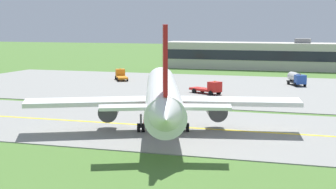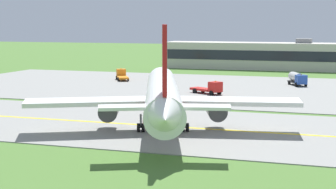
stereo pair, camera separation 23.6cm
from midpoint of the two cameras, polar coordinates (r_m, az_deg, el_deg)
name	(u,v)px [view 2 (the right image)]	position (r m, az deg, el deg)	size (l,w,h in m)	color
ground_plane	(152,126)	(71.19, -1.55, -3.19)	(500.00, 500.00, 0.00)	#47702D
taxiway_strip	(152,126)	(71.18, -1.55, -3.15)	(240.00, 28.00, 0.10)	gray
apron_pad	(279,90)	(109.39, 11.05, 0.40)	(140.00, 52.00, 0.10)	gray
taxiway_centreline	(152,125)	(71.17, -1.55, -3.10)	(220.00, 0.60, 0.01)	yellow
airplane_lead	(163,96)	(68.08, -0.43, -0.15)	(31.58, 38.38, 12.70)	white
service_truck_baggage	(122,75)	(126.84, -4.59, 1.96)	(4.97, 6.57, 2.59)	orange
service_truck_fuel	(210,88)	(101.80, 4.31, 0.65)	(6.57, 4.98, 2.59)	red
service_truck_catering	(297,78)	(118.30, 12.85, 1.59)	(4.49, 6.29, 2.65)	#264CA5
terminal_building	(263,56)	(157.59, 9.54, 3.83)	(53.82, 9.84, 8.45)	beige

